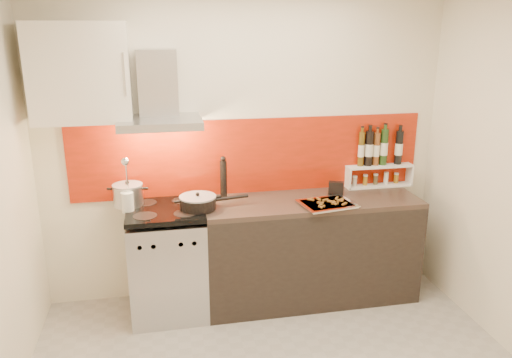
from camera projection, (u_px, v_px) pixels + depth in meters
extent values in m
cube|color=silver|center=(246.00, 147.00, 4.21)|extent=(3.40, 0.02, 2.60)
cube|color=maroon|center=(252.00, 156.00, 4.23)|extent=(3.00, 0.02, 0.64)
cube|color=#B7B7BA|center=(168.00, 264.00, 4.05)|extent=(0.60, 0.60, 0.84)
cube|color=black|center=(170.00, 292.00, 3.81)|extent=(0.50, 0.02, 0.40)
cube|color=#B7B7BA|center=(167.00, 245.00, 3.70)|extent=(0.56, 0.02, 0.12)
cube|color=#FF190C|center=(167.00, 245.00, 3.69)|extent=(0.10, 0.01, 0.04)
cube|color=black|center=(165.00, 210.00, 3.92)|extent=(0.60, 0.60, 0.04)
cube|color=black|center=(310.00, 251.00, 4.28)|extent=(1.80, 0.60, 0.86)
cube|color=#32271F|center=(311.00, 201.00, 4.14)|extent=(1.80, 0.60, 0.04)
cube|color=#B7B7BA|center=(160.00, 122.00, 3.76)|extent=(0.62, 0.50, 0.06)
cube|color=#B7B7BA|center=(158.00, 83.00, 3.82)|extent=(0.30, 0.18, 0.50)
sphere|color=#FFD18C|center=(140.00, 128.00, 3.75)|extent=(0.07, 0.07, 0.07)
sphere|color=#FFD18C|center=(180.00, 127.00, 3.80)|extent=(0.07, 0.07, 0.07)
cube|color=white|center=(80.00, 73.00, 3.62)|extent=(0.70, 0.35, 0.72)
cylinder|color=#B7B7BA|center=(128.00, 195.00, 3.95)|extent=(0.23, 0.23, 0.16)
cylinder|color=#99999E|center=(127.00, 185.00, 3.92)|extent=(0.24, 0.24, 0.01)
sphere|color=black|center=(127.00, 182.00, 3.92)|extent=(0.03, 0.03, 0.03)
cylinder|color=black|center=(198.00, 203.00, 3.89)|extent=(0.28, 0.28, 0.09)
cylinder|color=#99999E|center=(198.00, 197.00, 3.87)|extent=(0.29, 0.29, 0.01)
sphere|color=black|center=(198.00, 194.00, 3.87)|extent=(0.03, 0.03, 0.03)
cylinder|color=black|center=(232.00, 198.00, 3.98)|extent=(0.27, 0.07, 0.03)
cylinder|color=silver|center=(128.00, 202.00, 3.83)|extent=(0.09, 0.09, 0.16)
cylinder|color=silver|center=(127.00, 177.00, 3.78)|extent=(0.01, 0.07, 0.29)
sphere|color=silver|center=(125.00, 161.00, 3.68)|extent=(0.06, 0.06, 0.06)
cylinder|color=black|center=(224.00, 180.00, 4.11)|extent=(0.06, 0.06, 0.32)
sphere|color=black|center=(223.00, 159.00, 4.06)|extent=(0.05, 0.05, 0.05)
cube|color=white|center=(377.00, 185.00, 4.49)|extent=(0.61, 0.17, 0.01)
cube|color=white|center=(347.00, 178.00, 4.41)|extent=(0.01, 0.17, 0.17)
cube|color=white|center=(408.00, 174.00, 4.52)|extent=(0.02, 0.17, 0.17)
cube|color=white|center=(379.00, 166.00, 4.44)|extent=(0.61, 0.17, 0.02)
cylinder|color=#513B0E|center=(361.00, 149.00, 4.36)|extent=(0.05, 0.05, 0.30)
cylinder|color=black|center=(369.00, 148.00, 4.37)|extent=(0.07, 0.07, 0.31)
cylinder|color=brown|center=(376.00, 149.00, 4.39)|extent=(0.06, 0.06, 0.29)
cylinder|color=#1D3814|center=(384.00, 147.00, 4.40)|extent=(0.07, 0.07, 0.32)
cylinder|color=black|center=(399.00, 147.00, 4.43)|extent=(0.07, 0.07, 0.30)
cylinder|color=#B9A896|center=(355.00, 181.00, 4.44)|extent=(0.04, 0.04, 0.08)
cylinder|color=#A1701A|center=(365.00, 181.00, 4.45)|extent=(0.04, 0.04, 0.08)
cylinder|color=#4F4227|center=(376.00, 180.00, 4.47)|extent=(0.04, 0.04, 0.08)
cylinder|color=white|center=(386.00, 179.00, 4.49)|extent=(0.04, 0.04, 0.09)
cylinder|color=#8E6417|center=(396.00, 179.00, 4.51)|extent=(0.04, 0.04, 0.08)
cube|color=black|center=(336.00, 188.00, 4.24)|extent=(0.14, 0.10, 0.11)
cube|color=silver|center=(327.00, 204.00, 3.99)|extent=(0.44, 0.37, 0.01)
cube|color=silver|center=(327.00, 203.00, 3.98)|extent=(0.47, 0.39, 0.01)
cube|color=red|center=(327.00, 203.00, 3.98)|extent=(0.40, 0.32, 0.01)
cube|color=brown|center=(341.00, 199.00, 4.04)|extent=(0.05, 0.05, 0.01)
cube|color=brown|center=(325.00, 200.00, 4.03)|extent=(0.06, 0.04, 0.01)
cube|color=brown|center=(345.00, 204.00, 3.94)|extent=(0.05, 0.04, 0.01)
cube|color=brown|center=(330.00, 201.00, 4.00)|extent=(0.05, 0.05, 0.01)
cube|color=brown|center=(334.00, 202.00, 3.98)|extent=(0.02, 0.05, 0.01)
cube|color=brown|center=(322.00, 206.00, 3.89)|extent=(0.06, 0.02, 0.01)
cube|color=brown|center=(320.00, 203.00, 3.97)|extent=(0.05, 0.04, 0.01)
cube|color=brown|center=(321.00, 205.00, 3.90)|extent=(0.02, 0.05, 0.01)
cube|color=brown|center=(337.00, 198.00, 4.07)|extent=(0.04, 0.05, 0.01)
cube|color=brown|center=(340.00, 200.00, 4.02)|extent=(0.05, 0.04, 0.01)
cube|color=brown|center=(321.00, 207.00, 3.88)|extent=(0.02, 0.05, 0.01)
cube|color=brown|center=(335.00, 203.00, 3.95)|extent=(0.05, 0.02, 0.01)
cube|color=brown|center=(313.00, 199.00, 4.05)|extent=(0.02, 0.05, 0.01)
cube|color=brown|center=(337.00, 203.00, 3.95)|extent=(0.05, 0.05, 0.01)
cube|color=brown|center=(311.00, 199.00, 4.04)|extent=(0.05, 0.04, 0.01)
cube|color=brown|center=(319.00, 199.00, 4.05)|extent=(0.03, 0.06, 0.01)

